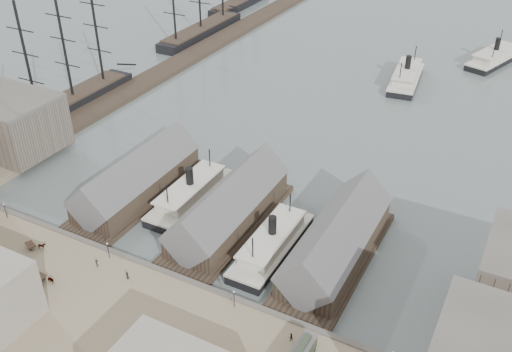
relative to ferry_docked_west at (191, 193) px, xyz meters
The scene contains 25 objects.
ground 24.51m from the ferry_docked_west, 57.79° to the right, with size 900.00×900.00×0.00m, color #556362.
quay 42.69m from the ferry_docked_west, 72.26° to the right, with size 180.00×30.00×2.00m, color #88775B.
seawall 28.95m from the ferry_docked_west, 63.29° to the right, with size 180.00×1.20×2.30m, color #59544C.
west_wharf 96.57m from the ferry_docked_west, 124.72° to the left, with size 10.00×220.00×1.60m, color #2D231C.
ferry_shed_west 13.72m from the ferry_docked_west, 163.87° to the right, with size 14.00×42.00×12.60m.
ferry_shed_center 13.72m from the ferry_docked_west, 16.13° to the right, with size 14.00×42.00×12.60m.
ferry_shed_east 39.25m from the ferry_docked_west, ahead, with size 14.00×42.00×12.60m.
warehouse_west_back 57.45m from the ferry_docked_west, behind, with size 26.00×20.00×14.00m, color #60564C.
lamp_post_far_w 42.35m from the ferry_docked_west, 139.18° to the right, with size 0.44×0.44×3.92m.
lamp_post_near_w 27.81m from the ferry_docked_west, 94.14° to the right, with size 0.44×0.44×3.92m.
lamp_post_near_e 39.41m from the ferry_docked_west, 44.63° to the right, with size 0.44×0.44×3.92m.
ferry_docked_west is the anchor object (origin of this frame).
ferry_docked_east 27.14m from the ferry_docked_west, 16.68° to the right, with size 8.20×27.32×9.76m.
ferry_open_near 101.16m from the ferry_docked_west, 74.96° to the left, with size 12.47×30.76×10.68m.
ferry_open_mid 141.89m from the ferry_docked_west, 68.99° to the left, with size 17.85×31.17×10.67m.
sailing_ship_near 67.17m from the ferry_docked_west, 162.09° to the left, with size 9.21×63.42×37.85m.
sailing_ship_mid 126.26m from the ferry_docked_west, 121.46° to the left, with size 9.20×53.15×37.82m.
sailing_ship_far 171.34m from the ferry_docked_west, 115.29° to the left, with size 8.43×46.86×34.68m.
horse_cart_left 36.57m from the ferry_docked_west, 117.70° to the right, with size 4.82×3.03×1.62m.
horse_cart_center 39.93m from the ferry_docked_west, 101.17° to the right, with size 4.91×1.57×1.65m.
pedestrian_2 31.07m from the ferry_docked_west, 94.23° to the right, with size 1.05×0.60×1.63m, color black.
pedestrian_3 41.69m from the ferry_docked_west, 100.05° to the right, with size 1.01×0.42×1.73m, color black.
pedestrian_4 31.37m from the ferry_docked_west, 80.01° to the right, with size 0.77×0.50×1.57m, color black.
pedestrian_5 46.65m from the ferry_docked_west, 70.09° to the right, with size 0.64×0.47×1.76m, color black.
pedestrian_6 50.69m from the ferry_docked_west, 36.43° to the right, with size 0.78×0.61×1.61m, color black.
Camera 1 is at (54.90, -73.61, 79.50)m, focal length 40.00 mm.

